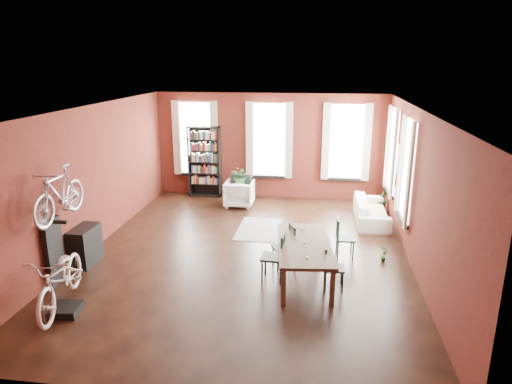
% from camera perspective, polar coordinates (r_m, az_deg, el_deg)
% --- Properties ---
extents(room, '(9.00, 9.04, 3.22)m').
position_cam_1_polar(room, '(10.08, 0.66, 4.70)').
color(room, black).
rests_on(room, ground).
extents(dining_table, '(1.23, 2.31, 0.75)m').
position_cam_1_polar(dining_table, '(9.03, 6.01, -8.60)').
color(dining_table, '#4C3C2D').
rests_on(dining_table, ground).
extents(dining_chair_a, '(0.47, 0.47, 0.96)m').
position_cam_1_polar(dining_chair_a, '(8.91, 2.14, -8.11)').
color(dining_chair_a, '#193837').
rests_on(dining_chair_a, ground).
extents(dining_chair_b, '(0.55, 0.55, 0.91)m').
position_cam_1_polar(dining_chair_b, '(9.42, 3.45, -6.91)').
color(dining_chair_b, black).
rests_on(dining_chair_b, ground).
extents(dining_chair_c, '(0.40, 0.40, 0.84)m').
position_cam_1_polar(dining_chair_c, '(8.74, 9.73, -9.31)').
color(dining_chair_c, '#21301C').
rests_on(dining_chair_c, ground).
extents(dining_chair_d, '(0.43, 0.43, 0.87)m').
position_cam_1_polar(dining_chair_d, '(10.10, 11.09, -5.70)').
color(dining_chair_d, '#163231').
rests_on(dining_chair_d, ground).
extents(bookshelf, '(1.00, 0.32, 2.20)m').
position_cam_1_polar(bookshelf, '(14.26, -6.44, 3.79)').
color(bookshelf, black).
rests_on(bookshelf, ground).
extents(white_armchair, '(0.81, 0.76, 0.83)m').
position_cam_1_polar(white_armchair, '(13.33, -2.11, -0.05)').
color(white_armchair, silver).
rests_on(white_armchair, ground).
extents(cream_sofa, '(0.61, 2.08, 0.81)m').
position_cam_1_polar(cream_sofa, '(12.45, 14.28, -1.79)').
color(cream_sofa, beige).
rests_on(cream_sofa, ground).
extents(striped_rug, '(1.07, 1.69, 0.01)m').
position_cam_1_polar(striped_rug, '(11.63, 0.37, -4.65)').
color(striped_rug, black).
rests_on(striped_rug, ground).
extents(bike_trainer, '(0.52, 0.52, 0.14)m').
position_cam_1_polar(bike_trainer, '(8.63, -22.69, -13.42)').
color(bike_trainer, black).
rests_on(bike_trainer, ground).
extents(bike_wall_rack, '(0.16, 0.60, 1.30)m').
position_cam_1_polar(bike_wall_rack, '(9.54, -23.89, -6.80)').
color(bike_wall_rack, black).
rests_on(bike_wall_rack, ground).
extents(console_table, '(0.40, 0.80, 0.80)m').
position_cam_1_polar(console_table, '(10.28, -20.57, -6.28)').
color(console_table, black).
rests_on(console_table, ground).
extents(plant_stand, '(0.32, 0.32, 0.55)m').
position_cam_1_polar(plant_stand, '(13.62, -2.04, -0.30)').
color(plant_stand, black).
rests_on(plant_stand, ground).
extents(plant_by_sofa, '(0.60, 0.80, 0.32)m').
position_cam_1_polar(plant_by_sofa, '(13.45, 15.46, -1.64)').
color(plant_by_sofa, '#295622').
rests_on(plant_by_sofa, ground).
extents(plant_small, '(0.41, 0.38, 0.13)m').
position_cam_1_polar(plant_small, '(10.20, 15.62, -8.03)').
color(plant_small, '#285823').
rests_on(plant_small, ground).
extents(bicycle_floor, '(0.87, 1.14, 1.95)m').
position_cam_1_polar(bicycle_floor, '(8.21, -23.57, -6.96)').
color(bicycle_floor, beige).
rests_on(bicycle_floor, bike_trainer).
extents(bicycle_hung, '(0.47, 1.00, 1.66)m').
position_cam_1_polar(bicycle_hung, '(8.96, -23.60, 1.81)').
color(bicycle_hung, '#A5A8AD').
rests_on(bicycle_hung, bike_wall_rack).
extents(plant_on_stand, '(0.73, 0.76, 0.46)m').
position_cam_1_polar(plant_on_stand, '(13.46, -1.93, 1.74)').
color(plant_on_stand, '#275723').
rests_on(plant_on_stand, plant_stand).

